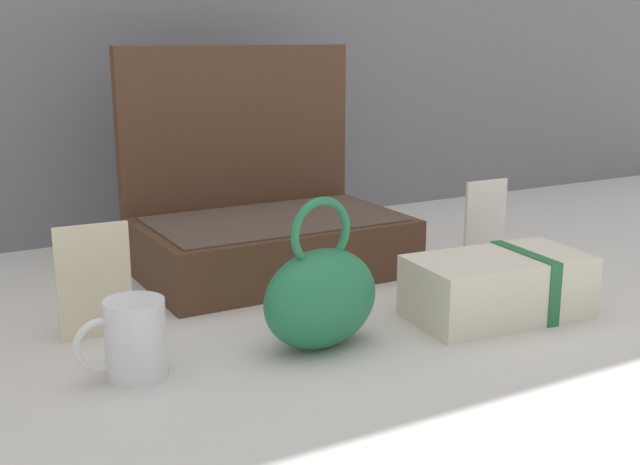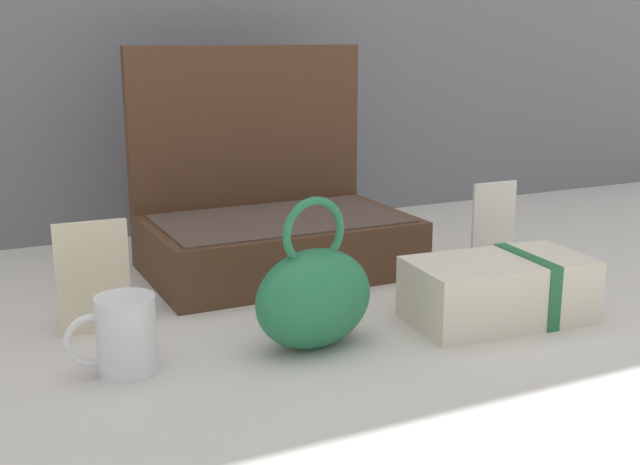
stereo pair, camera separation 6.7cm
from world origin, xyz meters
The scene contains 7 objects.
ground_plane centered at (0.00, 0.00, 0.00)m, with size 6.00×6.00×0.00m, color beige.
open_suitcase centered at (0.03, 0.21, 0.09)m, with size 0.45×0.30×0.39m.
teal_pouch_handbag centered at (-0.06, -0.16, 0.07)m, with size 0.18×0.12×0.20m.
cream_toiletry_bag centered at (0.23, -0.18, 0.05)m, with size 0.27×0.16×0.10m.
coffee_mug centered at (-0.30, -0.13, 0.05)m, with size 0.11×0.07×0.10m.
info_card_left centered at (0.36, 0.01, 0.08)m, with size 0.09×0.01×0.16m, color silver.
poster_card_right centered at (-0.31, 0.02, 0.08)m, with size 0.10×0.01×0.16m, color beige.
Camera 2 is at (-0.48, -1.06, 0.41)m, focal length 44.58 mm.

